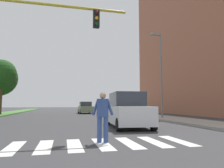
{
  "coord_description": "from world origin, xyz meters",
  "views": [
    {
      "loc": [
        -0.37,
        0.99,
        1.28
      ],
      "look_at": [
        2.9,
        14.95,
        2.69
      ],
      "focal_mm": 33.35,
      "sensor_mm": 36.0,
      "label": 1
    }
  ],
  "objects_px": {
    "tree_far": "(2,74)",
    "sedan_midblock": "(85,108)",
    "street_lamp_right": "(160,67)",
    "suv_crossing": "(127,111)",
    "pedestrian_performer": "(103,115)"
  },
  "relations": [
    {
      "from": "suv_crossing",
      "to": "sedan_midblock",
      "type": "height_order",
      "value": "suv_crossing"
    },
    {
      "from": "street_lamp_right",
      "to": "suv_crossing",
      "type": "height_order",
      "value": "street_lamp_right"
    },
    {
      "from": "tree_far",
      "to": "sedan_midblock",
      "type": "xyz_separation_m",
      "value": [
        10.29,
        3.36,
        -4.1
      ]
    },
    {
      "from": "pedestrian_performer",
      "to": "sedan_midblock",
      "type": "relative_size",
      "value": 0.38
    },
    {
      "from": "pedestrian_performer",
      "to": "sedan_midblock",
      "type": "distance_m",
      "value": 23.07
    },
    {
      "from": "sedan_midblock",
      "to": "suv_crossing",
      "type": "bearing_deg",
      "value": -88.54
    },
    {
      "from": "tree_far",
      "to": "suv_crossing",
      "type": "height_order",
      "value": "tree_far"
    },
    {
      "from": "tree_far",
      "to": "street_lamp_right",
      "type": "distance_m",
      "value": 18.39
    },
    {
      "from": "sedan_midblock",
      "to": "tree_far",
      "type": "bearing_deg",
      "value": -161.91
    },
    {
      "from": "tree_far",
      "to": "suv_crossing",
      "type": "bearing_deg",
      "value": -54.61
    },
    {
      "from": "street_lamp_right",
      "to": "suv_crossing",
      "type": "distance_m",
      "value": 7.92
    },
    {
      "from": "suv_crossing",
      "to": "sedan_midblock",
      "type": "distance_m",
      "value": 18.53
    },
    {
      "from": "street_lamp_right",
      "to": "suv_crossing",
      "type": "bearing_deg",
      "value": -132.07
    },
    {
      "from": "tree_far",
      "to": "suv_crossing",
      "type": "relative_size",
      "value": 1.36
    },
    {
      "from": "street_lamp_right",
      "to": "pedestrian_performer",
      "type": "distance_m",
      "value": 12.49
    }
  ]
}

